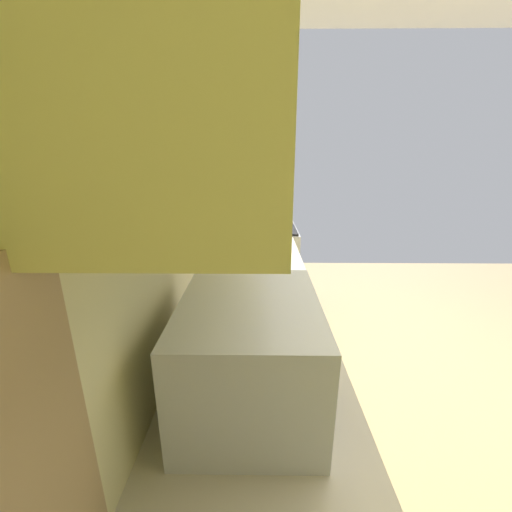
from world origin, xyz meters
The scene contains 8 objects.
ground_plane centered at (0.00, 0.00, 0.00)m, with size 6.14×6.14×0.00m, color tan.
wall_back centered at (0.00, 1.59, 1.41)m, with size 3.96×0.12×2.81m, color beige.
counter_run centered at (-0.40, 1.23, 0.47)m, with size 3.02×0.62×0.93m.
upper_cabinets centered at (-0.40, 1.36, 1.80)m, with size 1.87×0.34×0.57m.
oven_range centered at (1.45, 1.19, 0.48)m, with size 0.69×0.68×1.11m.
microwave centered at (-0.88, 1.25, 1.09)m, with size 0.49×0.39×0.33m.
bowl centered at (0.78, 1.17, 0.95)m, with size 0.13×0.13×0.04m.
kettle centered at (-0.03, 1.17, 0.99)m, with size 0.19×0.14×0.15m.
Camera 1 is at (-1.67, 1.23, 1.64)m, focal length 22.22 mm.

